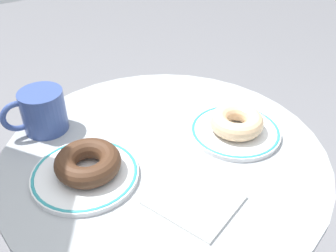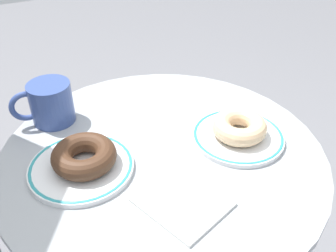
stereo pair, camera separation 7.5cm
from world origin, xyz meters
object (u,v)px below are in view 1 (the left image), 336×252
object	(u,v)px
plate_right	(235,131)
donut_chocolate	(88,162)
cafe_table	(164,229)
plate_left	(85,174)
paper_napkin	(194,200)
coffee_mug	(42,111)
donut_glazed	(236,122)

from	to	relation	value
plate_right	donut_chocolate	bearing A→B (deg)	170.57
cafe_table	plate_left	size ratio (longest dim) A/B	3.75
plate_right	paper_napkin	bearing A→B (deg)	-150.49
plate_right	coffee_mug	bearing A→B (deg)	144.20
plate_left	coffee_mug	xyz separation A→B (m)	(-0.01, 0.18, 0.04)
donut_glazed	plate_left	bearing A→B (deg)	170.71
plate_left	paper_napkin	size ratio (longest dim) A/B	1.41
coffee_mug	donut_chocolate	bearing A→B (deg)	-83.98
cafe_table	coffee_mug	bearing A→B (deg)	129.75
plate_left	paper_napkin	xyz separation A→B (m)	(0.13, -0.16, -0.00)
plate_right	donut_glazed	distance (m)	0.02
coffee_mug	donut_glazed	bearing A→B (deg)	-35.80
paper_napkin	plate_right	bearing A→B (deg)	29.51
plate_left	coffee_mug	world-z (taller)	coffee_mug
paper_napkin	plate_left	bearing A→B (deg)	129.50
donut_glazed	paper_napkin	distance (m)	0.22
plate_right	paper_napkin	xyz separation A→B (m)	(-0.19, -0.11, -0.00)
paper_napkin	coffee_mug	size ratio (longest dim) A/B	1.05
donut_chocolate	coffee_mug	bearing A→B (deg)	96.02
plate_left	plate_right	bearing A→B (deg)	-9.29
plate_right	donut_chocolate	distance (m)	0.31
cafe_table	coffee_mug	size ratio (longest dim) A/B	5.56
plate_left	donut_glazed	xyz separation A→B (m)	(0.32, -0.05, 0.02)
donut_chocolate	donut_glazed	distance (m)	0.31
plate_left	donut_chocolate	size ratio (longest dim) A/B	1.63
donut_chocolate	donut_glazed	world-z (taller)	donut_chocolate
paper_napkin	donut_chocolate	bearing A→B (deg)	127.76
plate_left	paper_napkin	world-z (taller)	plate_left
donut_chocolate	paper_napkin	xyz separation A→B (m)	(0.12, -0.16, -0.03)
cafe_table	coffee_mug	distance (m)	0.39
cafe_table	paper_napkin	distance (m)	0.28
paper_napkin	cafe_table	bearing A→B (deg)	78.36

